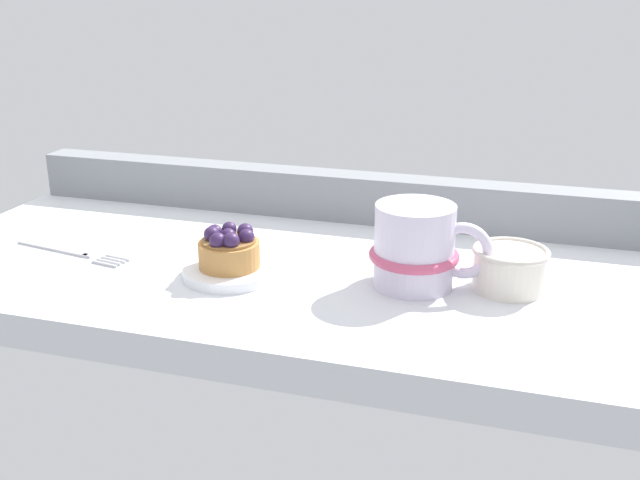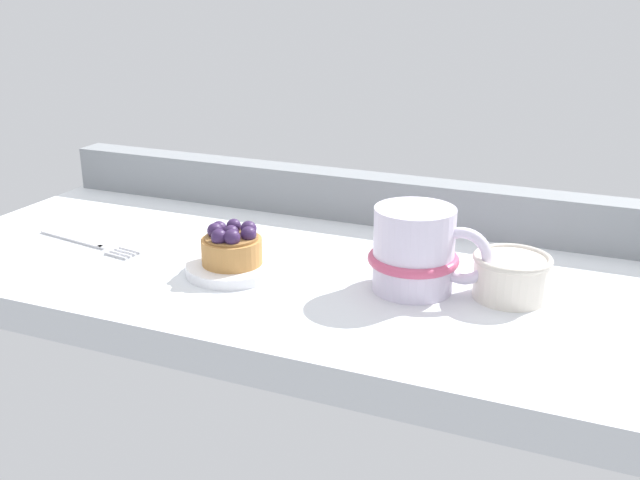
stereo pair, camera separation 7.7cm
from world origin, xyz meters
The scene contains 7 objects.
ground_plane centered at (0.00, 0.00, -1.83)cm, with size 87.52×40.28×3.66cm, color silver.
window_rail_back centered at (0.00, 17.95, 3.04)cm, with size 85.77×4.37×6.08cm, color gray.
dessert_plate centered at (-5.16, -5.19, 0.53)cm, with size 10.08×10.08×1.13cm.
raspberry_tart centered at (-5.16, -5.20, 3.12)cm, with size 6.54×6.54×4.50cm.
coffee_mug centered at (14.29, -1.83, 4.23)cm, with size 12.63×9.32×8.72cm.
dessert_fork centered at (-25.57, -4.28, 0.30)cm, with size 16.04×4.24×0.60cm.
sugar_bowl centered at (23.61, 0.30, 2.38)cm, with size 7.82×7.82×4.47cm.
Camera 2 is at (32.85, -70.23, 30.52)cm, focal length 41.67 mm.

